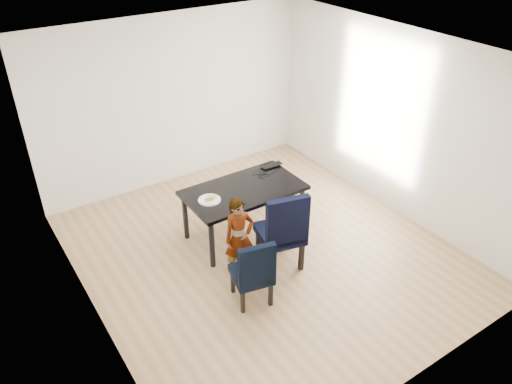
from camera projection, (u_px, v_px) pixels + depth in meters
floor at (264, 252)px, 6.76m from camera, size 4.50×5.00×0.01m
ceiling at (266, 53)px, 5.34m from camera, size 4.50×5.00×0.01m
wall_back at (175, 101)px, 7.82m from camera, size 4.50×0.01×2.70m
wall_front at (431, 280)px, 4.27m from camera, size 4.50×0.01×2.70m
wall_left at (80, 224)px, 4.98m from camera, size 0.01×5.00×2.70m
wall_right at (395, 122)px, 7.11m from camera, size 0.01×5.00×2.70m
dining_table at (244, 212)px, 6.91m from camera, size 1.60×0.90×0.75m
chair_left at (251, 269)px, 5.76m from camera, size 0.53×0.54×0.91m
chair_right at (280, 227)px, 6.28m from camera, size 0.66×0.68×1.12m
child at (239, 237)px, 6.13m from camera, size 0.42×0.30×1.08m
plate at (209, 200)px, 6.46m from camera, size 0.34×0.34×0.02m
sandwich at (210, 198)px, 6.43m from camera, size 0.16×0.08×0.06m
laptop at (270, 164)px, 7.28m from camera, size 0.34×0.23×0.03m
cable_tangle at (264, 176)px, 7.00m from camera, size 0.19×0.19×0.01m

